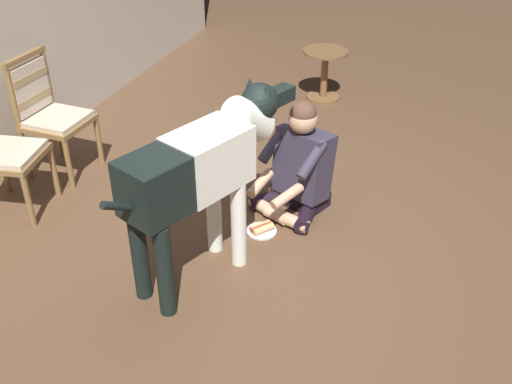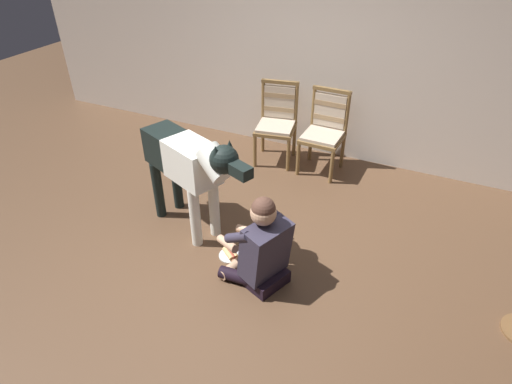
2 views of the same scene
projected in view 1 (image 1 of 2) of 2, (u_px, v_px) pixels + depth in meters
ground_plane at (277, 232)px, 4.33m from camera, size 14.49×14.49×0.00m
dining_chair_right_of_pair at (47, 109)px, 4.81m from camera, size 0.47×0.48×0.98m
person_sitting_on_floor at (299, 167)px, 4.40m from camera, size 0.70×0.61×0.87m
large_dog at (202, 169)px, 3.58m from camera, size 1.45×0.70×1.17m
hot_dog_on_plate at (262, 229)px, 4.32m from camera, size 0.22×0.22×0.06m
round_side_table at (325, 70)px, 6.16m from camera, size 0.46×0.46×0.52m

